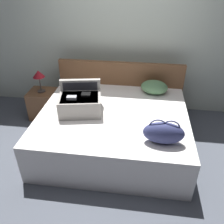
% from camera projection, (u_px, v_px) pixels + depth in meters
% --- Properties ---
extents(ground_plane, '(12.00, 12.00, 0.00)m').
position_uv_depth(ground_plane, '(109.00, 164.00, 3.24)').
color(ground_plane, '#4C515B').
extents(back_wall, '(8.00, 0.10, 2.60)m').
position_uv_depth(back_wall, '(123.00, 35.00, 3.93)').
color(back_wall, '#B7C1B2').
rests_on(back_wall, ground).
extents(bed, '(2.03, 1.75, 0.56)m').
position_uv_depth(bed, '(113.00, 130.00, 3.42)').
color(bed, silver).
rests_on(bed, ground).
extents(headboard, '(2.07, 0.08, 0.96)m').
position_uv_depth(headboard, '(120.00, 89.00, 4.09)').
color(headboard, brown).
rests_on(headboard, ground).
extents(hard_case_large, '(0.63, 0.55, 0.39)m').
position_uv_depth(hard_case_large, '(80.00, 102.00, 3.24)').
color(hard_case_large, gray).
rests_on(hard_case_large, bed).
extents(duffel_bag, '(0.47, 0.21, 0.31)m').
position_uv_depth(duffel_bag, '(164.00, 133.00, 2.67)').
color(duffel_bag, navy).
rests_on(duffel_bag, bed).
extents(pillow_near_headboard, '(0.45, 0.35, 0.21)m').
position_uv_depth(pillow_near_headboard, '(154.00, 87.00, 3.72)').
color(pillow_near_headboard, '#4C724C').
rests_on(pillow_near_headboard, bed).
extents(nightstand, '(0.44, 0.40, 0.49)m').
position_uv_depth(nightstand, '(44.00, 104.00, 4.12)').
color(nightstand, brown).
rests_on(nightstand, ground).
extents(table_lamp, '(0.19, 0.19, 0.38)m').
position_uv_depth(table_lamp, '(39.00, 75.00, 3.83)').
color(table_lamp, '#3F3833').
rests_on(table_lamp, nightstand).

